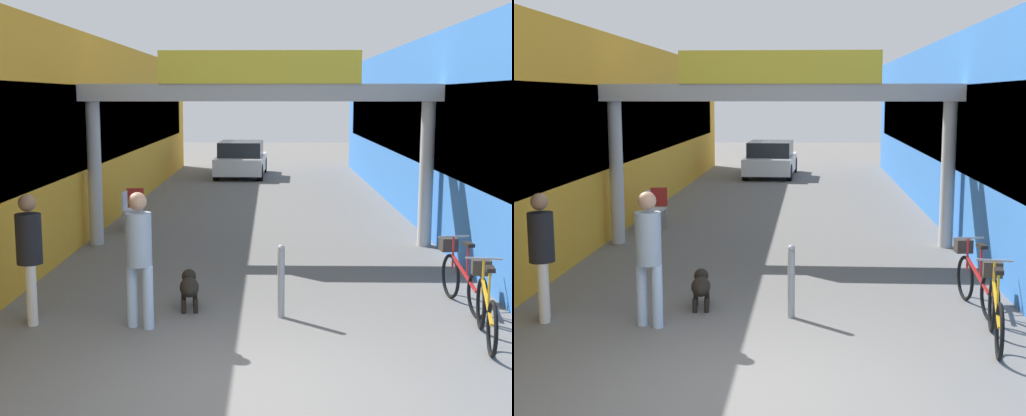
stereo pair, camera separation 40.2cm
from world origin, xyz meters
The scene contains 13 objects.
ground_plane centered at (0.00, 0.00, 0.00)m, with size 80.00×80.00×0.00m, color #605E5B.
storefront_left centered at (-5.09, 11.00, 2.16)m, with size 3.00×26.00×4.31m.
storefront_right centered at (5.09, 11.00, 2.16)m, with size 3.00×26.00×4.31m.
arcade_sign_gateway centered at (0.00, 7.29, 2.74)m, with size 7.40×0.47×3.89m.
pedestrian_with_dog centered at (-1.48, 2.00, 1.04)m, with size 0.44×0.44×1.80m.
pedestrian_companion centered at (-2.97, 2.19, 1.00)m, with size 0.43×0.43×1.74m.
dog_on_leash centered at (-0.93, 2.89, 0.32)m, with size 0.35×0.73×0.52m.
bicycle_orange_nearest centered at (2.91, 1.67, 0.44)m, with size 0.46×1.68×0.98m.
bicycle_red_second centered at (2.98, 3.10, 0.44)m, with size 0.46×1.68×0.98m.
bollard_post_metal centered at (0.37, 2.50, 0.52)m, with size 0.10×0.10×1.02m.
cafe_chair_aluminium_nearer centered at (-2.98, 8.83, 0.54)m, with size 0.42×0.42×0.89m.
cafe_chair_red_farther centered at (-2.97, 9.54, 0.54)m, with size 0.47×0.47×0.89m.
parked_car_white centered at (-0.91, 20.02, 0.64)m, with size 1.92×4.06×1.33m.
Camera 1 is at (0.24, -6.97, 3.01)m, focal length 50.00 mm.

